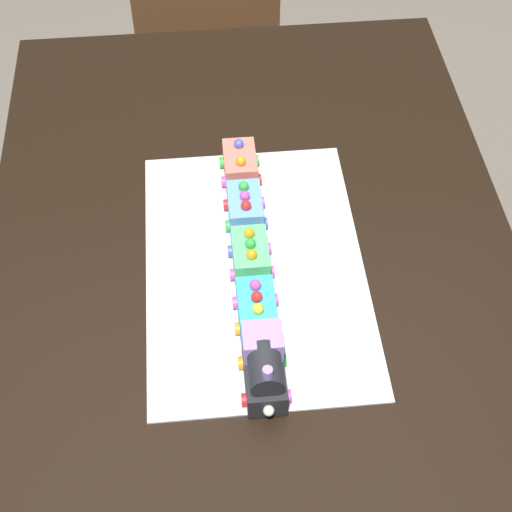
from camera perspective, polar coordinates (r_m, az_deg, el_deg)
The scene contains 9 objects.
ground_plane at distance 2.10m, azimuth -0.19°, elevation -12.40°, with size 8.00×8.00×0.00m, color #6B6054.
dining_table at distance 1.56m, azimuth -0.25°, elevation -1.87°, with size 1.40×1.00×0.74m.
chair at distance 2.42m, azimuth -3.40°, elevation 15.46°, with size 0.43×0.43×0.86m.
cake_board at distance 1.44m, azimuth 0.00°, elevation -0.80°, with size 0.60×0.40×0.00m, color silver.
cake_locomotive at distance 1.26m, azimuth 0.61°, elevation -8.12°, with size 0.14×0.08×0.12m.
cake_car_tanker_turquoise at distance 1.35m, azimuth 0.05°, elevation -3.82°, with size 0.10×0.08×0.07m.
cake_car_gondola_mint_green at distance 1.42m, azimuth -0.40°, elevation 0.07°, with size 0.10×0.08×0.07m.
cake_car_flatbed_sky_blue at distance 1.49m, azimuth -0.81°, elevation 3.56°, with size 0.10×0.08×0.07m.
cake_car_hopper_coral at distance 1.58m, azimuth -1.17°, elevation 6.68°, with size 0.10×0.08×0.07m.
Camera 1 is at (-0.94, 0.08, 1.87)m, focal length 54.80 mm.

